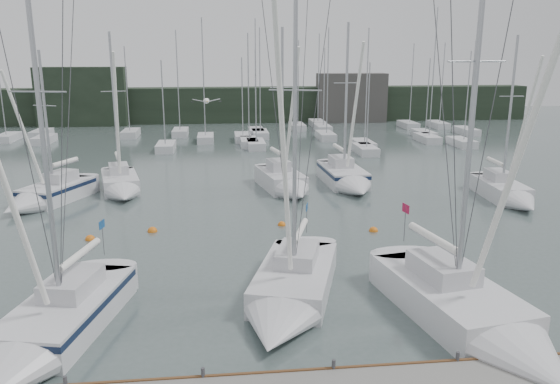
{
  "coord_description": "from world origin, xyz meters",
  "views": [
    {
      "loc": [
        -1.32,
        -18.75,
        9.87
      ],
      "look_at": [
        1.35,
        5.0,
        3.76
      ],
      "focal_mm": 35.0,
      "sensor_mm": 36.0,
      "label": 1
    }
  ],
  "objects_px": {
    "sailboat_near_right": "(482,323)",
    "sailboat_mid_c": "(286,184)",
    "sailboat_mid_a": "(44,196)",
    "sailboat_mid_e": "(509,194)",
    "sailboat_near_left": "(43,335)",
    "sailboat_mid_b": "(121,187)",
    "buoy_d": "(373,231)",
    "sailboat_near_center": "(288,298)",
    "buoy_a": "(152,232)",
    "buoy_b": "(282,225)",
    "buoy_c": "(90,240)",
    "sailboat_mid_d": "(348,179)"
  },
  "relations": [
    {
      "from": "buoy_a",
      "to": "buoy_d",
      "type": "relative_size",
      "value": 1.09
    },
    {
      "from": "sailboat_near_right",
      "to": "buoy_c",
      "type": "xyz_separation_m",
      "value": [
        -16.2,
        12.5,
        -0.61
      ]
    },
    {
      "from": "sailboat_near_center",
      "to": "buoy_a",
      "type": "height_order",
      "value": "sailboat_near_center"
    },
    {
      "from": "sailboat_mid_c",
      "to": "buoy_a",
      "type": "xyz_separation_m",
      "value": [
        -8.68,
        -8.09,
        -0.62
      ]
    },
    {
      "from": "sailboat_near_center",
      "to": "sailboat_mid_a",
      "type": "bearing_deg",
      "value": 146.8
    },
    {
      "from": "sailboat_near_left",
      "to": "sailboat_mid_a",
      "type": "height_order",
      "value": "sailboat_near_left"
    },
    {
      "from": "sailboat_mid_b",
      "to": "buoy_d",
      "type": "bearing_deg",
      "value": -46.19
    },
    {
      "from": "buoy_d",
      "to": "sailboat_mid_b",
      "type": "bearing_deg",
      "value": 146.96
    },
    {
      "from": "sailboat_mid_d",
      "to": "buoy_c",
      "type": "distance_m",
      "value": 19.47
    },
    {
      "from": "sailboat_mid_e",
      "to": "sailboat_near_left",
      "type": "bearing_deg",
      "value": -143.49
    },
    {
      "from": "sailboat_near_left",
      "to": "buoy_a",
      "type": "relative_size",
      "value": 26.15
    },
    {
      "from": "sailboat_mid_a",
      "to": "sailboat_mid_b",
      "type": "bearing_deg",
      "value": 50.98
    },
    {
      "from": "sailboat_near_center",
      "to": "sailboat_mid_b",
      "type": "relative_size",
      "value": 1.2
    },
    {
      "from": "sailboat_near_right",
      "to": "sailboat_mid_e",
      "type": "distance_m",
      "value": 20.17
    },
    {
      "from": "sailboat_mid_d",
      "to": "buoy_c",
      "type": "bearing_deg",
      "value": -151.66
    },
    {
      "from": "sailboat_mid_b",
      "to": "buoy_c",
      "type": "distance_m",
      "value": 9.94
    },
    {
      "from": "sailboat_mid_e",
      "to": "buoy_b",
      "type": "height_order",
      "value": "sailboat_mid_e"
    },
    {
      "from": "sailboat_mid_d",
      "to": "sailboat_mid_e",
      "type": "height_order",
      "value": "sailboat_mid_d"
    },
    {
      "from": "sailboat_mid_a",
      "to": "sailboat_mid_e",
      "type": "xyz_separation_m",
      "value": [
        31.15,
        -2.73,
        -0.06
      ]
    },
    {
      "from": "sailboat_mid_a",
      "to": "buoy_b",
      "type": "distance_m",
      "value": 16.42
    },
    {
      "from": "buoy_b",
      "to": "sailboat_near_left",
      "type": "bearing_deg",
      "value": -126.64
    },
    {
      "from": "sailboat_mid_a",
      "to": "buoy_b",
      "type": "xyz_separation_m",
      "value": [
        15.22,
        -6.12,
        -0.6
      ]
    },
    {
      "from": "sailboat_near_center",
      "to": "sailboat_mid_e",
      "type": "relative_size",
      "value": 1.23
    },
    {
      "from": "sailboat_near_left",
      "to": "sailboat_mid_e",
      "type": "relative_size",
      "value": 1.24
    },
    {
      "from": "sailboat_mid_d",
      "to": "sailboat_mid_c",
      "type": "bearing_deg",
      "value": -171.9
    },
    {
      "from": "sailboat_mid_e",
      "to": "buoy_b",
      "type": "xyz_separation_m",
      "value": [
        -15.93,
        -3.39,
        -0.54
      ]
    },
    {
      "from": "sailboat_near_right",
      "to": "sailboat_mid_b",
      "type": "height_order",
      "value": "sailboat_near_right"
    },
    {
      "from": "sailboat_near_center",
      "to": "sailboat_near_right",
      "type": "bearing_deg",
      "value": -7.18
    },
    {
      "from": "sailboat_mid_e",
      "to": "buoy_a",
      "type": "height_order",
      "value": "sailboat_mid_e"
    },
    {
      "from": "sailboat_mid_b",
      "to": "sailboat_mid_c",
      "type": "bearing_deg",
      "value": -17.0
    },
    {
      "from": "sailboat_near_left",
      "to": "sailboat_mid_b",
      "type": "xyz_separation_m",
      "value": [
        -0.97,
        21.51,
        -0.01
      ]
    },
    {
      "from": "sailboat_near_left",
      "to": "sailboat_mid_c",
      "type": "relative_size",
      "value": 1.18
    },
    {
      "from": "buoy_b",
      "to": "sailboat_mid_d",
      "type": "bearing_deg",
      "value": 55.29
    },
    {
      "from": "buoy_c",
      "to": "buoy_b",
      "type": "bearing_deg",
      "value": 7.43
    },
    {
      "from": "sailboat_near_right",
      "to": "sailboat_near_center",
      "type": "bearing_deg",
      "value": 145.66
    },
    {
      "from": "sailboat_mid_a",
      "to": "sailboat_mid_c",
      "type": "xyz_separation_m",
      "value": [
        16.45,
        1.62,
        0.02
      ]
    },
    {
      "from": "sailboat_mid_c",
      "to": "buoy_d",
      "type": "distance_m",
      "value": 10.19
    },
    {
      "from": "sailboat_near_left",
      "to": "buoy_d",
      "type": "bearing_deg",
      "value": 50.08
    },
    {
      "from": "sailboat_near_right",
      "to": "sailboat_mid_c",
      "type": "height_order",
      "value": "sailboat_near_right"
    },
    {
      "from": "buoy_b",
      "to": "buoy_c",
      "type": "bearing_deg",
      "value": -172.57
    },
    {
      "from": "sailboat_mid_e",
      "to": "buoy_c",
      "type": "bearing_deg",
      "value": -165.91
    },
    {
      "from": "sailboat_near_center",
      "to": "buoy_a",
      "type": "distance_m",
      "value": 12.39
    },
    {
      "from": "sailboat_mid_a",
      "to": "sailboat_mid_c",
      "type": "height_order",
      "value": "sailboat_mid_c"
    },
    {
      "from": "sailboat_near_right",
      "to": "buoy_b",
      "type": "height_order",
      "value": "sailboat_near_right"
    },
    {
      "from": "sailboat_mid_a",
      "to": "sailboat_mid_e",
      "type": "distance_m",
      "value": 31.27
    },
    {
      "from": "sailboat_mid_a",
      "to": "sailboat_near_left",
      "type": "bearing_deg",
      "value": -50.41
    },
    {
      "from": "sailboat_near_right",
      "to": "buoy_d",
      "type": "relative_size",
      "value": 31.78
    },
    {
      "from": "sailboat_near_left",
      "to": "buoy_c",
      "type": "xyz_separation_m",
      "value": [
        -1.02,
        11.58,
        -0.58
      ]
    },
    {
      "from": "sailboat_mid_c",
      "to": "buoy_a",
      "type": "height_order",
      "value": "sailboat_mid_c"
    },
    {
      "from": "sailboat_near_left",
      "to": "buoy_c",
      "type": "height_order",
      "value": "sailboat_near_left"
    }
  ]
}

